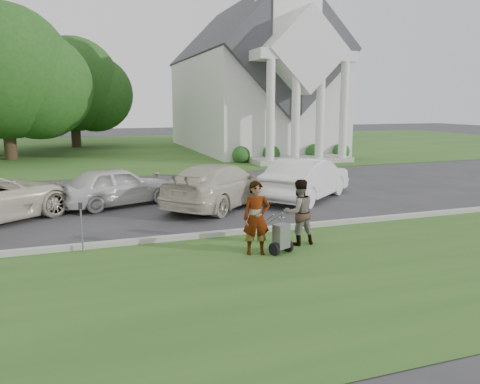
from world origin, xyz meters
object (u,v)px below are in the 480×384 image
tree_back (73,89)px  striping_cart (281,237)px  person_left (256,219)px  car_d (307,179)px  parking_meter_near (81,221)px  car_c (220,185)px  person_right (299,213)px  tree_left (4,78)px  church (252,72)px  car_b (117,186)px

tree_back → striping_cart: size_ratio=8.52×
person_left → tree_back: bearing=110.8°
tree_back → car_d: size_ratio=2.02×
parking_meter_near → car_c: size_ratio=0.24×
person_left → person_right: bearing=30.6°
person_right → car_d: person_right is taller
person_left → car_c: 5.50m
tree_back → parking_meter_near: 29.97m
tree_left → tree_back: (4.00, 8.00, -0.38)m
person_right → car_d: bearing=-120.9°
church → parking_meter_near: church is taller
tree_back → person_left: 31.69m
church → striping_cart: church is taller
car_d → tree_back: bearing=-21.9°
person_right → car_d: (2.86, 5.13, -0.05)m
car_b → tree_left: bearing=-2.4°
tree_back → parking_meter_near: size_ratio=7.59×
tree_left → car_b: (5.32, -16.46, -4.42)m
tree_left → car_c: bearing=-63.9°
car_b → car_d: bearing=-120.5°
car_d → person_left: bearing=103.6°
tree_back → person_left: bearing=-82.7°
parking_meter_near → car_b: (1.24, 5.26, -0.10)m
striping_cart → car_d: car_d is taller
car_c → parking_meter_near: bearing=88.2°
church → parking_meter_near: bearing=-119.5°
parking_meter_near → car_b: car_b is taller
car_b → person_left: bearing=-178.8°
parking_meter_near → car_b: bearing=76.7°
striping_cart → person_right: (0.72, 0.54, 0.42)m
tree_left → person_left: size_ratio=6.05×
tree_back → person_left: size_ratio=5.48×
parking_meter_near → tree_left: bearing=100.6°
church → car_d: 20.10m
parking_meter_near → striping_cart: bearing=-20.0°
tree_left → car_c: tree_left is taller
church → car_d: (-4.88, -18.80, -5.16)m
person_left → parking_meter_near: person_left is taller
church → parking_meter_near: 26.75m
tree_back → car_c: bearing=-79.6°
car_b → car_c: bearing=-131.2°
striping_cart → tree_left: bearing=90.4°
striping_cart → person_right: 0.99m
church → car_c: (-8.30, -18.88, -5.19)m
church → striping_cart: bearing=-109.1°
person_left → car_c: bearing=95.8°
striping_cart → parking_meter_near: bearing=140.3°
parking_meter_near → car_d: (8.06, 4.04, -0.01)m
striping_cart → tree_back: bearing=78.5°
car_b → car_d: car_d is taller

